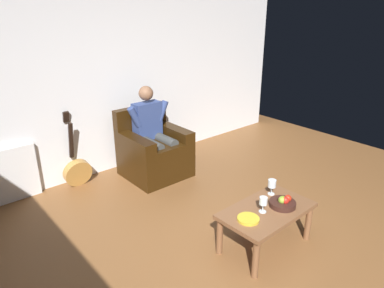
{
  "coord_description": "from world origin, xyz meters",
  "views": [
    {
      "loc": [
        2.07,
        1.42,
        2.24
      ],
      "look_at": [
        -0.39,
        -1.45,
        0.73
      ],
      "focal_mm": 33.28,
      "sensor_mm": 36.0,
      "label": 1
    }
  ],
  "objects": [
    {
      "name": "fruit_bowl",
      "position": [
        -0.51,
        -0.26,
        0.46
      ],
      "size": [
        0.25,
        0.25,
        0.11
      ],
      "color": "#371D17",
      "rests_on": "coffee_table"
    },
    {
      "name": "wine_glass_far",
      "position": [
        -0.29,
        -0.32,
        0.53
      ],
      "size": [
        0.08,
        0.08,
        0.15
      ],
      "color": "silver",
      "rests_on": "coffee_table"
    },
    {
      "name": "wall_back",
      "position": [
        0.0,
        -2.91,
        1.39
      ],
      "size": [
        6.73,
        0.06,
        2.79
      ],
      "primitive_type": "cube",
      "color": "white",
      "rests_on": "ground"
    },
    {
      "name": "person_seated",
      "position": [
        -0.45,
        -2.32,
        0.65
      ],
      "size": [
        0.64,
        0.61,
        1.23
      ],
      "rotation": [
        0.0,
        0.0,
        0.0
      ],
      "color": "navy",
      "rests_on": "ground"
    },
    {
      "name": "ground_plane",
      "position": [
        0.0,
        0.0,
        0.0
      ],
      "size": [
        7.6,
        7.6,
        0.0
      ],
      "primitive_type": "plane",
      "color": "brown"
    },
    {
      "name": "armchair",
      "position": [
        -0.45,
        -2.34,
        0.33
      ],
      "size": [
        0.79,
        0.77,
        0.92
      ],
      "rotation": [
        0.0,
        0.0,
        0.0
      ],
      "color": "black",
      "rests_on": "ground"
    },
    {
      "name": "wine_glass_near",
      "position": [
        -0.61,
        -0.47,
        0.53
      ],
      "size": [
        0.08,
        0.08,
        0.16
      ],
      "color": "silver",
      "rests_on": "coffee_table"
    },
    {
      "name": "decorative_dish",
      "position": [
        -0.08,
        -0.31,
        0.43
      ],
      "size": [
        0.2,
        0.2,
        0.02
      ],
      "primitive_type": "cylinder",
      "color": "gold",
      "rests_on": "coffee_table"
    },
    {
      "name": "radiator",
      "position": [
        1.27,
        -2.84,
        0.34
      ],
      "size": [
        0.66,
        0.06,
        0.67
      ],
      "primitive_type": "cube",
      "color": "white",
      "rests_on": "ground"
    },
    {
      "name": "coffee_table",
      "position": [
        -0.36,
        -0.32,
        0.35
      ],
      "size": [
        0.93,
        0.55,
        0.42
      ],
      "rotation": [
        0.0,
        0.0,
        0.02
      ],
      "color": "brown",
      "rests_on": "ground"
    },
    {
      "name": "guitar",
      "position": [
        0.5,
        -2.71,
        0.22
      ],
      "size": [
        0.36,
        0.26,
        0.98
      ],
      "color": "#B5823D",
      "rests_on": "ground"
    }
  ]
}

